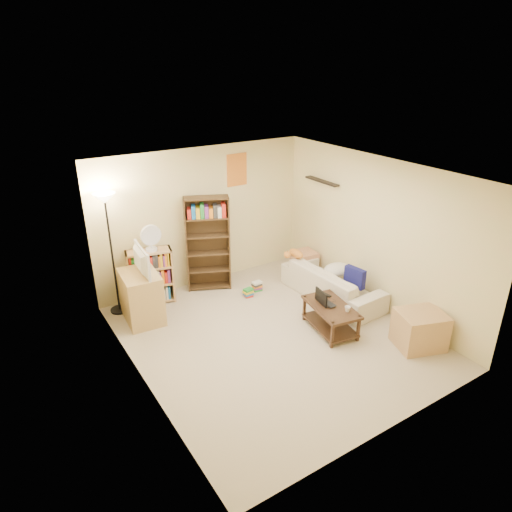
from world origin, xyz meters
name	(u,v)px	position (x,y,z in m)	size (l,w,h in m)	color
room	(275,236)	(0.00, 0.01, 1.62)	(4.50, 4.54, 2.52)	#C0B190
sofa	(332,283)	(1.55, 0.45, 0.28)	(0.83, 1.95, 0.56)	beige
navy_pillow	(355,277)	(1.66, 0.04, 0.54)	(0.37, 0.11, 0.33)	navy
cream_blanket	(337,270)	(1.69, 0.50, 0.48)	(0.52, 0.37, 0.22)	silver
tabby_cat	(295,254)	(1.27, 1.18, 0.64)	(0.44, 0.17, 0.15)	orange
coffee_table	(331,314)	(0.84, -0.32, 0.27)	(0.68, 1.03, 0.42)	#3D2617
laptop	(329,302)	(0.87, -0.22, 0.44)	(0.23, 0.35, 0.03)	black
laptop_screen	(321,297)	(0.74, -0.20, 0.55)	(0.01, 0.32, 0.21)	white
mug	(348,309)	(0.94, -0.57, 0.46)	(0.09, 0.09, 0.08)	white
tv_remote	(326,295)	(1.00, -0.03, 0.43)	(0.05, 0.17, 0.02)	black
tv_stand	(142,297)	(-1.48, 1.53, 0.41)	(0.54, 0.76, 0.81)	tan
television	(137,261)	(-1.48, 1.53, 1.03)	(0.16, 0.76, 0.43)	black
tall_bookshelf	(208,242)	(-0.07, 1.94, 0.91)	(0.81, 0.55, 1.72)	#48341B
short_bookshelf	(151,277)	(-1.14, 1.99, 0.48)	(0.79, 0.46, 0.96)	#AF7B55
desk_fan	(151,238)	(-1.09, 1.95, 1.19)	(0.34, 0.19, 0.45)	silver
floor_lamp	(107,219)	(-1.72, 2.01, 1.61)	(0.34, 0.34, 2.02)	black
side_table	(304,263)	(1.72, 1.44, 0.24)	(0.41, 0.41, 0.47)	tan
end_cabinet	(420,330)	(1.65, -1.34, 0.27)	(0.65, 0.54, 0.54)	tan
book_stacks	(253,289)	(0.48, 1.32, 0.08)	(0.41, 0.23, 0.18)	red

